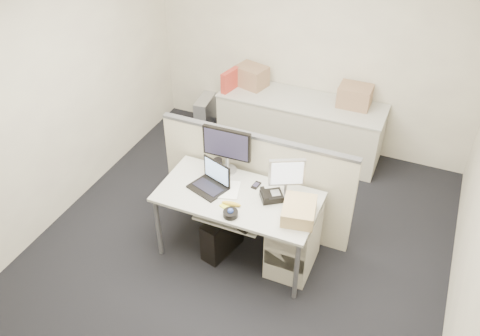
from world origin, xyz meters
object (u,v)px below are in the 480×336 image
at_px(monitor_main, 227,150).
at_px(laptop, 207,178).
at_px(desk, 238,201).
at_px(desk_phone, 272,196).

relative_size(monitor_main, laptop, 1.43).
bearing_deg(desk, desk_phone, 14.93).
distance_m(monitor_main, laptop, 0.35).
xyz_separation_m(desk, laptop, (-0.30, -0.02, 0.19)).
distance_m(monitor_main, desk_phone, 0.63).
height_order(desk, monitor_main, monitor_main).
height_order(monitor_main, desk_phone, monitor_main).
xyz_separation_m(desk, desk_phone, (0.30, 0.08, 0.10)).
xyz_separation_m(monitor_main, laptop, (-0.05, -0.33, -0.11)).
bearing_deg(laptop, desk_phone, 29.06).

